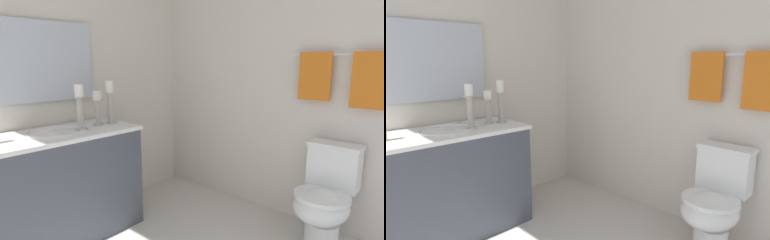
{
  "view_description": "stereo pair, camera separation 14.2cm",
  "coord_description": "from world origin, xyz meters",
  "views": [
    {
      "loc": [
        1.21,
        -1.11,
        1.36
      ],
      "look_at": [
        -0.25,
        0.53,
        0.95
      ],
      "focal_mm": 29.36,
      "sensor_mm": 36.0,
      "label": 1
    },
    {
      "loc": [
        1.31,
        -1.01,
        1.36
      ],
      "look_at": [
        -0.25,
        0.53,
        0.95
      ],
      "focal_mm": 29.36,
      "sensor_mm": 36.0,
      "label": 2
    }
  ],
  "objects": [
    {
      "name": "wall_back",
      "position": [
        0.0,
        1.45,
        1.23
      ],
      "size": [
        2.74,
        0.04,
        2.45
      ],
      "primitive_type": "cube",
      "color": "silver",
      "rests_on": "ground"
    },
    {
      "name": "wall_left",
      "position": [
        -1.37,
        0.0,
        1.23
      ],
      "size": [
        0.04,
        2.9,
        2.45
      ],
      "primitive_type": "cube",
      "color": "silver",
      "rests_on": "ground"
    },
    {
      "name": "vanity_cabinet",
      "position": [
        -1.04,
        -0.09,
        0.42
      ],
      "size": [
        0.58,
        1.18,
        0.84
      ],
      "color": "#474C56",
      "rests_on": "ground"
    },
    {
      "name": "sink_basin",
      "position": [
        -1.04,
        -0.09,
        0.8
      ],
      "size": [
        0.4,
        0.4,
        0.24
      ],
      "color": "white",
      "rests_on": "vanity_cabinet"
    },
    {
      "name": "mirror",
      "position": [
        -1.32,
        -0.09,
        1.36
      ],
      "size": [
        0.02,
        0.97,
        0.63
      ],
      "primitive_type": "cube",
      "color": "silver"
    },
    {
      "name": "candle_holder_tall",
      "position": [
        -1.04,
        0.38,
        1.03
      ],
      "size": [
        0.09,
        0.09,
        0.36
      ],
      "color": "#B7B2A5",
      "rests_on": "vanity_cabinet"
    },
    {
      "name": "candle_holder_short",
      "position": [
        -1.06,
        0.28,
        0.99
      ],
      "size": [
        0.09,
        0.09,
        0.28
      ],
      "color": "#B7B2A5",
      "rests_on": "vanity_cabinet"
    },
    {
      "name": "candle_holder_mid",
      "position": [
        -0.99,
        0.08,
        1.03
      ],
      "size": [
        0.09,
        0.09,
        0.35
      ],
      "color": "#B7B2A5",
      "rests_on": "vanity_cabinet"
    },
    {
      "name": "toilet",
      "position": [
        0.5,
        1.17,
        0.37
      ],
      "size": [
        0.39,
        0.54,
        0.75
      ],
      "color": "white",
      "rests_on": "ground"
    },
    {
      "name": "towel_bar",
      "position": [
        0.48,
        1.39,
        1.41
      ],
      "size": [
        0.77,
        0.02,
        0.02
      ],
      "primitive_type": "cylinder",
      "rotation": [
        0.0,
        1.57,
        0.0
      ],
      "color": "silver"
    },
    {
      "name": "towel_near_vanity",
      "position": [
        0.28,
        1.37,
        1.24
      ],
      "size": [
        0.25,
        0.03,
        0.37
      ],
      "primitive_type": "cube",
      "color": "orange",
      "rests_on": "towel_bar"
    },
    {
      "name": "towel_center",
      "position": [
        0.67,
        1.37,
        1.23
      ],
      "size": [
        0.23,
        0.03,
        0.4
      ],
      "primitive_type": "cube",
      "color": "orange",
      "rests_on": "towel_bar"
    }
  ]
}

